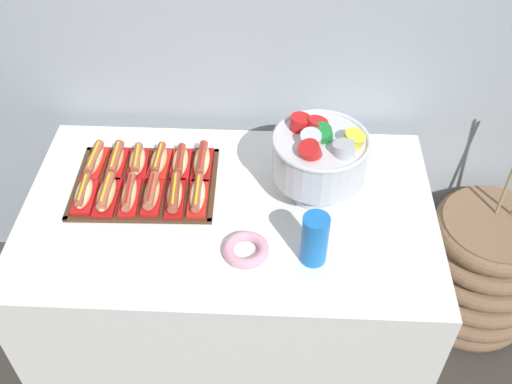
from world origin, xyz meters
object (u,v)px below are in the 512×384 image
(hot_dog_1, at_px, (107,194))
(hot_dog_6, at_px, (95,160))
(hot_dog_2, at_px, (129,195))
(hot_dog_11, at_px, (202,162))
(hot_dog_3, at_px, (152,194))
(hot_dog_10, at_px, (180,162))
(serving_tray, at_px, (146,184))
(hot_dog_4, at_px, (175,195))
(hot_dog_7, at_px, (116,161))
(punch_bowl, at_px, (320,155))
(hot_dog_0, at_px, (84,194))
(floor_vase, at_px, (478,268))
(hot_dog_5, at_px, (198,196))
(hot_dog_8, at_px, (138,161))
(cup_stack, at_px, (315,239))
(buffet_table, at_px, (232,277))
(hot_dog_9, at_px, (159,161))
(donut, at_px, (246,250))

(hot_dog_1, relative_size, hot_dog_6, 1.03)
(hot_dog_2, bearing_deg, hot_dog_11, 37.73)
(hot_dog_3, height_order, hot_dog_10, hot_dog_3)
(serving_tray, bearing_deg, hot_dog_4, -34.77)
(hot_dog_6, height_order, hot_dog_7, hot_dog_7)
(hot_dog_11, distance_m, punch_bowl, 0.43)
(hot_dog_0, relative_size, hot_dog_4, 0.86)
(hot_dog_6, relative_size, hot_dog_10, 1.05)
(floor_vase, distance_m, hot_dog_5, 1.25)
(hot_dog_0, xyz_separation_m, hot_dog_7, (0.07, 0.17, 0.00))
(hot_dog_8, bearing_deg, cup_stack, -32.13)
(buffet_table, bearing_deg, hot_dog_1, 178.27)
(hot_dog_11, xyz_separation_m, cup_stack, (0.38, -0.38, 0.05))
(buffet_table, height_order, hot_dog_2, hot_dog_2)
(hot_dog_7, bearing_deg, hot_dog_5, -27.33)
(hot_dog_4, relative_size, hot_dog_7, 1.08)
(serving_tray, relative_size, hot_dog_1, 2.71)
(hot_dog_2, xyz_separation_m, hot_dog_8, (-0.00, 0.16, 0.00))
(serving_tray, xyz_separation_m, hot_dog_7, (-0.11, 0.08, 0.03))
(floor_vase, relative_size, hot_dog_9, 7.21)
(hot_dog_3, distance_m, punch_bowl, 0.56)
(serving_tray, bearing_deg, cup_stack, -27.81)
(hot_dog_3, height_order, hot_dog_11, hot_dog_3)
(buffet_table, relative_size, hot_dog_9, 8.71)
(hot_dog_5, bearing_deg, hot_dog_11, 91.48)
(cup_stack, bearing_deg, hot_dog_7, 150.94)
(hot_dog_3, xyz_separation_m, donut, (0.32, -0.21, -0.02))
(hot_dog_7, height_order, donut, hot_dog_7)
(serving_tray, xyz_separation_m, hot_dog_9, (0.04, 0.08, 0.03))
(hot_dog_0, relative_size, hot_dog_2, 0.89)
(floor_vase, bearing_deg, hot_dog_5, -170.05)
(hot_dog_5, height_order, hot_dog_9, hot_dog_9)
(punch_bowl, bearing_deg, donut, -128.64)
(floor_vase, xyz_separation_m, hot_dog_6, (-1.48, -0.04, 0.56))
(hot_dog_11, bearing_deg, hot_dog_1, -149.71)
(buffet_table, relative_size, punch_bowl, 4.36)
(hot_dog_9, distance_m, donut, 0.49)
(hot_dog_6, bearing_deg, serving_tray, -22.27)
(hot_dog_6, bearing_deg, cup_stack, -26.47)
(buffet_table, relative_size, hot_dog_11, 7.68)
(hot_dog_2, bearing_deg, hot_dog_7, 115.92)
(hot_dog_3, bearing_deg, cup_stack, -22.39)
(hot_dog_7, bearing_deg, donut, -37.59)
(serving_tray, distance_m, hot_dog_7, 0.14)
(hot_dog_6, height_order, hot_dog_8, hot_dog_6)
(hot_dog_4, bearing_deg, hot_dog_8, 133.75)
(hot_dog_3, bearing_deg, hot_dog_5, 1.48)
(hot_dog_4, distance_m, hot_dog_8, 0.22)
(hot_dog_8, bearing_deg, serving_tray, -64.08)
(hot_dog_1, relative_size, hot_dog_5, 1.04)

